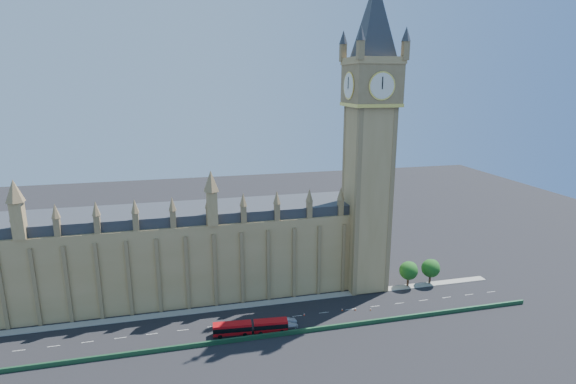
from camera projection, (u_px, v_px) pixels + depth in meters
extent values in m
plane|color=black|center=(256.00, 321.00, 125.65)|extent=(400.00, 400.00, 0.00)
cube|color=#9F814C|center=(163.00, 258.00, 137.67)|extent=(120.00, 20.00, 25.00)
cube|color=#2D3035|center=(160.00, 214.00, 134.30)|extent=(120.00, 18.00, 3.00)
cube|color=#9F814C|center=(367.00, 200.00, 140.58)|extent=(12.00, 12.00, 58.00)
cube|color=olive|center=(372.00, 86.00, 132.15)|extent=(14.00, 14.00, 12.00)
cylinder|color=silver|center=(382.00, 86.00, 125.41)|extent=(7.20, 0.30, 7.20)
cube|color=#9F814C|center=(373.00, 61.00, 130.47)|extent=(14.50, 14.50, 2.00)
cube|color=#1E4C2D|center=(262.00, 336.00, 117.02)|extent=(160.00, 0.60, 1.20)
cube|color=gray|center=(251.00, 305.00, 134.59)|extent=(160.00, 3.00, 0.16)
cylinder|color=#382619|center=(408.00, 281.00, 146.51)|extent=(0.70, 0.70, 4.00)
sphere|color=#1A4A13|center=(409.00, 271.00, 145.67)|extent=(6.00, 6.00, 6.00)
sphere|color=#1A4A13|center=(410.00, 268.00, 145.99)|extent=(4.38, 4.38, 4.38)
cylinder|color=#382619|center=(430.00, 278.00, 148.34)|extent=(0.70, 0.70, 4.00)
sphere|color=#1A4A13|center=(431.00, 268.00, 147.50)|extent=(6.00, 6.00, 6.00)
sphere|color=#1A4A13|center=(433.00, 266.00, 147.82)|extent=(4.38, 4.38, 4.38)
cube|color=#B20B10|center=(232.00, 329.00, 118.39)|extent=(10.27, 3.64, 3.36)
cube|color=#B20B10|center=(271.00, 326.00, 119.90)|extent=(9.16, 3.55, 3.36)
cube|color=black|center=(232.00, 328.00, 118.29)|extent=(10.33, 3.70, 1.28)
cube|color=black|center=(271.00, 325.00, 119.80)|extent=(9.21, 3.60, 1.28)
cylinder|color=black|center=(251.00, 328.00, 119.14)|extent=(1.10, 2.75, 2.69)
cylinder|color=black|center=(220.00, 337.00, 116.84)|extent=(1.14, 0.43, 1.12)
cylinder|color=black|center=(220.00, 331.00, 119.52)|extent=(1.14, 0.43, 1.12)
cylinder|color=black|center=(245.00, 335.00, 117.79)|extent=(1.14, 0.43, 1.12)
cylinder|color=black|center=(244.00, 329.00, 120.48)|extent=(1.14, 0.43, 1.12)
cylinder|color=black|center=(261.00, 334.00, 118.40)|extent=(1.14, 0.43, 1.12)
cylinder|color=black|center=(260.00, 328.00, 121.08)|extent=(1.14, 0.43, 1.12)
cylinder|color=black|center=(282.00, 332.00, 119.25)|extent=(1.14, 0.43, 1.12)
cylinder|color=black|center=(281.00, 326.00, 121.93)|extent=(1.14, 0.43, 1.12)
imported|color=#45484D|center=(281.00, 322.00, 123.69)|extent=(4.94, 2.29, 1.64)
imported|color=#B0B2B8|center=(289.00, 321.00, 124.37)|extent=(4.60, 2.00, 1.47)
imported|color=silver|center=(289.00, 325.00, 122.17)|extent=(4.88, 2.00, 1.41)
cube|color=black|center=(342.00, 311.00, 131.33)|extent=(0.51, 0.51, 0.04)
cone|color=red|center=(342.00, 310.00, 131.25)|extent=(0.57, 0.57, 0.70)
cylinder|color=white|center=(342.00, 309.00, 131.23)|extent=(0.34, 0.34, 0.12)
cube|color=black|center=(304.00, 315.00, 128.67)|extent=(0.49, 0.49, 0.04)
cone|color=#FF340D|center=(304.00, 314.00, 128.59)|extent=(0.53, 0.53, 0.66)
cylinder|color=white|center=(304.00, 314.00, 128.57)|extent=(0.32, 0.32, 0.11)
cube|color=black|center=(355.00, 310.00, 131.56)|extent=(0.44, 0.44, 0.04)
cone|color=#FF490D|center=(355.00, 309.00, 131.48)|extent=(0.48, 0.48, 0.74)
cylinder|color=white|center=(355.00, 309.00, 131.45)|extent=(0.36, 0.36, 0.13)
cube|color=black|center=(370.00, 310.00, 131.53)|extent=(0.42, 0.42, 0.04)
cone|color=#F45B0C|center=(371.00, 309.00, 131.46)|extent=(0.47, 0.47, 0.62)
cylinder|color=white|center=(371.00, 309.00, 131.44)|extent=(0.30, 0.30, 0.11)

